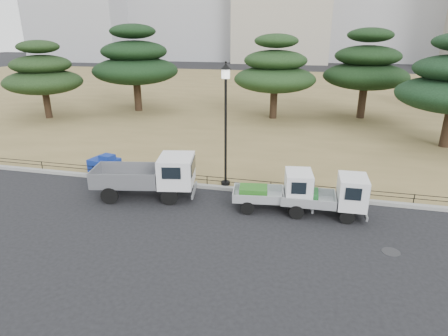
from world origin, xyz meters
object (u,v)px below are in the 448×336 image
(street_lamp, at_px, (226,106))
(truck_kei_rear, at_px, (330,196))
(truck_large, at_px, (150,175))
(truck_kei_front, at_px, (279,191))
(tarp_pile, at_px, (105,164))

(street_lamp, bearing_deg, truck_kei_rear, -20.92)
(truck_large, bearing_deg, street_lamp, 20.14)
(truck_kei_front, xyz_separation_m, street_lamp, (-2.64, 1.75, 3.04))
(street_lamp, bearing_deg, truck_large, -148.53)
(street_lamp, bearing_deg, truck_kei_front, -33.51)
(street_lamp, relative_size, tarp_pile, 3.48)
(truck_large, height_order, truck_kei_front, truck_large)
(truck_large, relative_size, truck_kei_rear, 1.41)
(street_lamp, height_order, tarp_pile, street_lamp)
(truck_kei_front, distance_m, street_lamp, 4.39)
(truck_large, relative_size, street_lamp, 0.83)
(truck_kei_front, bearing_deg, street_lamp, 138.63)
(truck_kei_rear, xyz_separation_m, tarp_pile, (-11.10, 2.07, -0.32))
(truck_kei_rear, bearing_deg, truck_large, 178.64)
(truck_kei_rear, relative_size, tarp_pile, 2.06)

